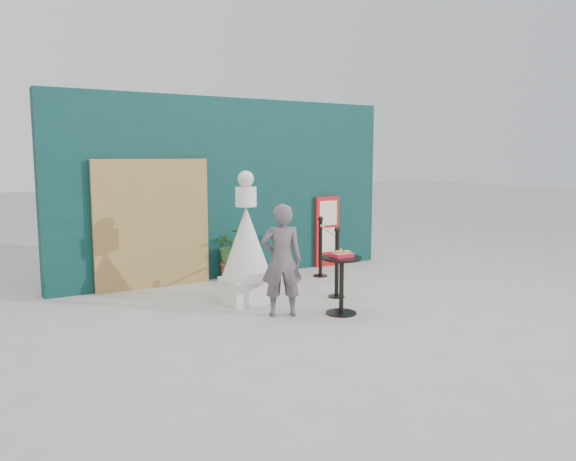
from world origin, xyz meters
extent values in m
plane|color=#ADAAA5|center=(0.00, 0.00, 0.00)|extent=(60.00, 60.00, 0.00)
cube|color=#0B3331|center=(0.00, 3.15, 1.50)|extent=(6.00, 0.30, 3.00)
cube|color=tan|center=(-1.40, 2.94, 1.00)|extent=(1.80, 0.08, 2.00)
imported|color=#63555B|center=(-0.48, 0.55, 0.72)|extent=(0.62, 0.54, 1.45)
cube|color=red|center=(1.90, 2.96, 0.65)|extent=(0.50, 0.06, 1.30)
cube|color=beige|center=(1.90, 2.92, 1.00)|extent=(0.38, 0.02, 0.45)
cube|color=beige|center=(1.90, 2.92, 0.50)|extent=(0.38, 0.02, 0.45)
cube|color=red|center=(1.90, 2.92, 0.15)|extent=(0.38, 0.02, 0.18)
cube|color=white|center=(-0.55, 1.41, 0.17)|extent=(0.62, 0.62, 0.34)
cone|color=silver|center=(-0.55, 1.41, 0.84)|extent=(0.72, 0.72, 1.01)
cylinder|color=white|center=(-0.55, 1.41, 1.48)|extent=(0.29, 0.29, 0.27)
sphere|color=silver|center=(-0.55, 1.41, 1.73)|extent=(0.22, 0.22, 0.22)
cylinder|color=black|center=(0.22, 0.22, 0.01)|extent=(0.40, 0.40, 0.02)
cylinder|color=black|center=(0.22, 0.22, 0.36)|extent=(0.06, 0.06, 0.72)
cylinder|color=black|center=(0.22, 0.22, 0.73)|extent=(0.52, 0.52, 0.03)
cube|color=red|center=(0.22, 0.22, 0.78)|extent=(0.26, 0.19, 0.05)
cube|color=red|center=(0.22, 0.22, 0.80)|extent=(0.24, 0.17, 0.00)
cube|color=gold|center=(0.18, 0.23, 0.82)|extent=(0.15, 0.14, 0.02)
cube|color=tan|center=(0.27, 0.20, 0.82)|extent=(0.13, 0.13, 0.02)
cone|color=gold|center=(0.24, 0.27, 0.83)|extent=(0.06, 0.06, 0.06)
cylinder|color=brown|center=(-0.16, 2.79, 0.13)|extent=(0.31, 0.31, 0.26)
cylinder|color=brown|center=(-0.16, 2.79, 0.28)|extent=(0.34, 0.34, 0.04)
imported|color=#2C5825|center=(-0.16, 2.79, 0.58)|extent=(0.51, 0.44, 0.57)
cylinder|color=black|center=(0.68, 0.96, 0.01)|extent=(0.24, 0.24, 0.02)
cylinder|color=black|center=(0.68, 0.96, 0.48)|extent=(0.06, 0.06, 0.96)
sphere|color=black|center=(0.68, 0.96, 0.99)|extent=(0.09, 0.09, 0.09)
cylinder|color=black|center=(1.28, 2.26, 0.01)|extent=(0.24, 0.24, 0.02)
cylinder|color=black|center=(1.28, 2.26, 0.48)|extent=(0.06, 0.06, 0.96)
sphere|color=black|center=(1.28, 2.26, 0.99)|extent=(0.09, 0.09, 0.09)
cylinder|color=silver|center=(0.98, 1.61, 0.88)|extent=(0.63, 1.31, 0.03)
camera|label=1|loc=(-4.03, -5.52, 2.04)|focal=35.00mm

